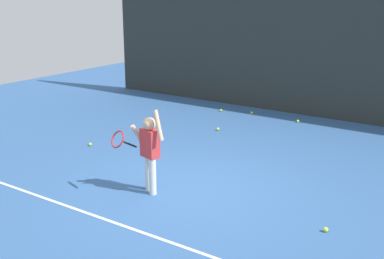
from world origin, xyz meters
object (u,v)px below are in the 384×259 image
at_px(tennis_ball_4, 221,110).
at_px(tennis_ball_5, 218,129).
at_px(tennis_ball_1, 252,113).
at_px(tennis_ball_2, 326,230).
at_px(tennis_ball_6, 298,121).
at_px(tennis_ball_3, 90,144).
at_px(tennis_player, 149,148).

bearing_deg(tennis_ball_4, tennis_ball_5, -61.31).
height_order(tennis_ball_4, tennis_ball_5, same).
height_order(tennis_ball_1, tennis_ball_5, same).
bearing_deg(tennis_ball_2, tennis_ball_4, 133.08).
distance_m(tennis_ball_2, tennis_ball_6, 5.44).
distance_m(tennis_ball_1, tennis_ball_6, 1.27).
distance_m(tennis_ball_3, tennis_ball_4, 3.98).
bearing_deg(tennis_ball_2, tennis_player, -174.23).
distance_m(tennis_ball_5, tennis_ball_6, 2.04).
relative_size(tennis_ball_1, tennis_ball_4, 1.00).
bearing_deg(tennis_player, tennis_ball_2, 20.18).
distance_m(tennis_player, tennis_ball_2, 2.83).
distance_m(tennis_ball_2, tennis_ball_3, 5.26).
distance_m(tennis_player, tennis_ball_6, 5.21).
xyz_separation_m(tennis_player, tennis_ball_6, (0.33, 5.16, -0.69)).
bearing_deg(tennis_ball_6, tennis_ball_4, -176.73).
bearing_deg(tennis_ball_3, tennis_ball_2, -9.29).
xyz_separation_m(tennis_player, tennis_ball_4, (-1.72, 5.04, -0.69)).
xyz_separation_m(tennis_ball_1, tennis_ball_3, (-1.52, -4.13, 0.00)).
bearing_deg(tennis_ball_4, tennis_ball_3, -100.60).
xyz_separation_m(tennis_ball_1, tennis_ball_4, (-0.78, -0.21, 0.00)).
xyz_separation_m(tennis_ball_2, tennis_ball_5, (-3.62, 3.24, 0.00)).
xyz_separation_m(tennis_ball_1, tennis_ball_6, (1.27, -0.09, 0.00)).
relative_size(tennis_ball_3, tennis_ball_6, 1.00).
bearing_deg(tennis_ball_4, tennis_ball_6, 3.27).
bearing_deg(tennis_ball_1, tennis_player, -79.88).
relative_size(tennis_ball_3, tennis_ball_4, 1.00).
distance_m(tennis_ball_4, tennis_ball_6, 2.05).
xyz_separation_m(tennis_ball_5, tennis_ball_6, (1.22, 1.64, 0.00)).
distance_m(tennis_ball_2, tennis_ball_5, 4.86).
xyz_separation_m(tennis_player, tennis_ball_1, (-0.94, 5.25, -0.69)).
relative_size(tennis_player, tennis_ball_3, 20.46).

